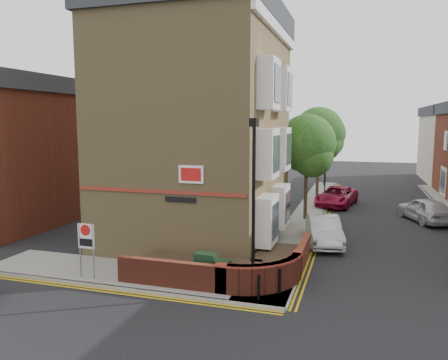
% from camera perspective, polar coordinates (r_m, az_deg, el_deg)
% --- Properties ---
extents(ground, '(120.00, 120.00, 0.00)m').
position_cam_1_polar(ground, '(16.10, -3.03, -15.41)').
color(ground, black).
rests_on(ground, ground).
extents(pavement_corner, '(13.00, 3.00, 0.12)m').
position_cam_1_polar(pavement_corner, '(18.73, -11.71, -12.00)').
color(pavement_corner, gray).
rests_on(pavement_corner, ground).
extents(pavement_main, '(2.00, 32.00, 0.12)m').
position_cam_1_polar(pavement_main, '(30.70, 10.97, -4.30)').
color(pavement_main, gray).
rests_on(pavement_main, ground).
extents(kerb_side, '(13.00, 0.15, 0.12)m').
position_cam_1_polar(kerb_side, '(17.52, -14.15, -13.47)').
color(kerb_side, gray).
rests_on(kerb_side, ground).
extents(kerb_main_near, '(0.15, 32.00, 0.12)m').
position_cam_1_polar(kerb_main_near, '(30.61, 12.84, -4.38)').
color(kerb_main_near, gray).
rests_on(kerb_main_near, ground).
extents(yellow_lines_side, '(13.00, 0.28, 0.01)m').
position_cam_1_polar(yellow_lines_side, '(17.34, -14.58, -13.90)').
color(yellow_lines_side, gold).
rests_on(yellow_lines_side, ground).
extents(yellow_lines_main, '(0.28, 32.00, 0.01)m').
position_cam_1_polar(yellow_lines_main, '(30.61, 13.30, -4.50)').
color(yellow_lines_main, gold).
rests_on(yellow_lines_main, ground).
extents(corner_building, '(8.95, 10.40, 13.60)m').
position_cam_1_polar(corner_building, '(23.32, -2.90, 7.40)').
color(corner_building, '#927B4E').
rests_on(corner_building, ground).
extents(garden_wall, '(6.80, 6.00, 1.20)m').
position_cam_1_polar(garden_wall, '(18.30, -0.26, -12.51)').
color(garden_wall, maroon).
rests_on(garden_wall, ground).
extents(lamppost, '(0.25, 0.50, 6.30)m').
position_cam_1_polar(lamppost, '(15.79, 3.87, -3.17)').
color(lamppost, black).
rests_on(lamppost, pavement_corner).
extents(utility_cabinet_large, '(0.80, 0.45, 1.20)m').
position_cam_1_polar(utility_cabinet_large, '(17.08, -2.47, -11.45)').
color(utility_cabinet_large, black).
rests_on(utility_cabinet_large, pavement_corner).
extents(utility_cabinet_small, '(0.55, 0.40, 1.10)m').
position_cam_1_polar(utility_cabinet_small, '(16.59, -0.17, -12.21)').
color(utility_cabinet_small, black).
rests_on(utility_cabinet_small, pavement_corner).
extents(bollard_near, '(0.11, 0.11, 0.90)m').
position_cam_1_polar(bollard_near, '(15.71, 4.54, -13.76)').
color(bollard_near, black).
rests_on(bollard_near, pavement_corner).
extents(bollard_far, '(0.11, 0.11, 0.90)m').
position_cam_1_polar(bollard_far, '(16.34, 7.28, -12.95)').
color(bollard_far, black).
rests_on(bollard_far, pavement_corner).
extents(zone_sign, '(0.72, 0.07, 2.20)m').
position_cam_1_polar(zone_sign, '(18.22, -17.56, -7.54)').
color(zone_sign, slate).
rests_on(zone_sign, pavement_corner).
extents(side_building, '(6.40, 10.40, 9.00)m').
position_cam_1_polar(side_building, '(29.82, -25.42, 3.48)').
color(side_building, maroon).
rests_on(side_building, ground).
extents(tree_near, '(3.64, 3.65, 6.70)m').
position_cam_1_polar(tree_near, '(28.17, 10.77, 4.19)').
color(tree_near, '#382B1E').
rests_on(tree_near, pavement_main).
extents(tree_mid, '(4.03, 4.03, 7.42)m').
position_cam_1_polar(tree_mid, '(36.10, 12.24, 5.64)').
color(tree_mid, '#382B1E').
rests_on(tree_mid, pavement_main).
extents(tree_far, '(3.81, 3.81, 7.00)m').
position_cam_1_polar(tree_far, '(44.08, 13.16, 5.55)').
color(tree_far, '#382B1E').
rests_on(tree_far, pavement_main).
extents(traffic_light_assembly, '(0.20, 0.16, 4.20)m').
position_cam_1_polar(traffic_light_assembly, '(39.15, 13.11, 2.20)').
color(traffic_light_assembly, black).
rests_on(traffic_light_assembly, pavement_main).
extents(silver_car_near, '(2.39, 4.64, 1.46)m').
position_cam_1_polar(silver_car_near, '(23.27, 12.94, -6.45)').
color(silver_car_near, '#A8A9B0').
rests_on(silver_car_near, ground).
extents(red_car_main, '(3.30, 5.58, 1.45)m').
position_cam_1_polar(red_car_main, '(34.18, 14.48, -2.06)').
color(red_car_main, maroon).
rests_on(red_car_main, ground).
extents(silver_car_far, '(3.39, 4.97, 1.57)m').
position_cam_1_polar(silver_car_far, '(30.57, 24.83, -3.53)').
color(silver_car_far, '#B1B3B9').
rests_on(silver_car_far, ground).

